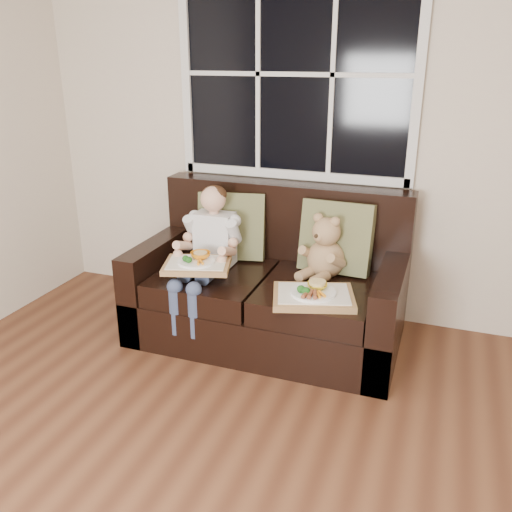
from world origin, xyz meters
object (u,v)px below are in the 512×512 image
at_px(teddy_bear, 326,251).
at_px(tray_left, 197,263).
at_px(child, 209,243).
at_px(loveseat, 270,291).
at_px(tray_right, 313,295).

relative_size(teddy_bear, tray_left, 0.89).
xyz_separation_m(teddy_bear, tray_left, (-0.71, -0.36, -0.04)).
height_order(child, teddy_bear, child).
bearing_deg(child, loveseat, 17.02).
distance_m(loveseat, tray_left, 0.56).
height_order(teddy_bear, tray_right, teddy_bear).
bearing_deg(loveseat, teddy_bear, 6.31).
bearing_deg(loveseat, tray_left, -138.34).
relative_size(child, tray_left, 1.77).
height_order(loveseat, teddy_bear, loveseat).
relative_size(teddy_bear, tray_right, 0.77).
height_order(loveseat, child, child).
relative_size(child, tray_right, 1.53).
distance_m(loveseat, child, 0.52).
bearing_deg(tray_right, loveseat, 120.43).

